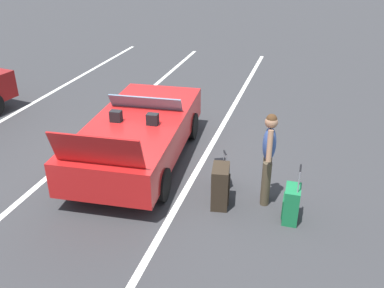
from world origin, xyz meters
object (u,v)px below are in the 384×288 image
suitcase_large_black (220,186)px  suitcase_small_carryon (221,174)px  convertible_car (142,131)px  suitcase_medium_bright (291,204)px  traveler_person (268,154)px

suitcase_large_black → suitcase_small_carryon: size_ratio=1.06×
convertible_car → suitcase_medium_bright: (-1.37, -3.16, -0.28)m
traveler_person → convertible_car: bearing=-26.1°
convertible_car → suitcase_large_black: convertible_car is taller
suitcase_large_black → suitcase_medium_bright: 1.20m
suitcase_medium_bright → suitcase_small_carryon: suitcase_medium_bright is taller
suitcase_small_carryon → traveler_person: bearing=137.1°
convertible_car → suitcase_large_black: bearing=-127.6°
suitcase_large_black → suitcase_small_carryon: (0.59, 0.12, -0.12)m
convertible_car → suitcase_large_black: size_ratio=5.78×
convertible_car → traveler_person: 2.86m
traveler_person → suitcase_large_black: bearing=17.5°
suitcase_small_carryon → suitcase_large_black: bearing=76.0°
suitcase_medium_bright → convertible_car: bearing=-24.1°
convertible_car → suitcase_medium_bright: bearing=-118.2°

